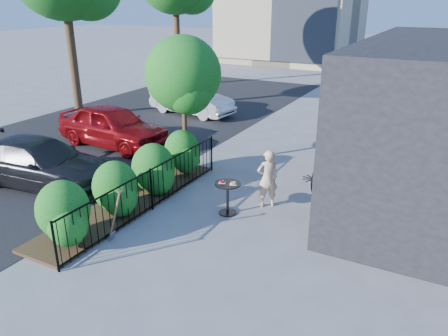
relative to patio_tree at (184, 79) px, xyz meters
The scene contains 12 objects.
ground 4.50m from the patio_tree, 50.96° to the right, with size 120.00×120.00×0.00m, color gray.
fence 3.61m from the patio_tree, 75.06° to the right, with size 0.05×6.05×1.10m.
planting_bed 3.88m from the patio_tree, 89.26° to the right, with size 1.30×6.00×0.08m, color #382616.
shrubs 3.37m from the patio_tree, 87.08° to the right, with size 1.10×5.60×1.24m.
patio_tree is the anchor object (origin of this frame).
street 5.51m from the patio_tree, behind, with size 9.00×30.00×0.01m, color black.
cafe_table 3.91m from the patio_tree, 39.59° to the right, with size 0.64×0.64×0.85m.
woman 3.95m from the patio_tree, 21.10° to the right, with size 0.54×0.36×1.49m, color beige.
shovel 5.00m from the patio_tree, 77.36° to the right, with size 0.45×0.17×1.30m.
car_red 4.15m from the patio_tree, 168.54° to the left, with size 1.72×4.29×1.46m, color maroon.
car_silver 7.11m from the patio_tree, 120.63° to the left, with size 1.39×4.00×1.32m, color #BCBCC2.
car_darkgrey 4.67m from the patio_tree, 135.51° to the right, with size 1.82×4.49×1.30m, color black.
Camera 1 is at (4.67, -7.79, 4.95)m, focal length 35.00 mm.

